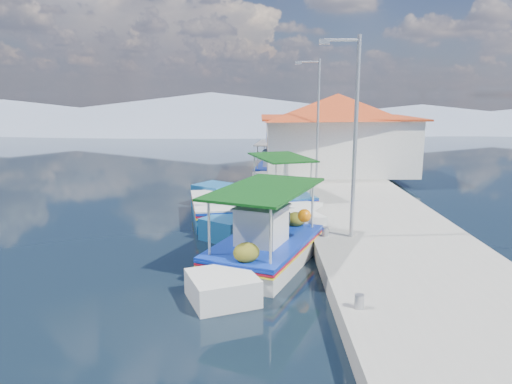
{
  "coord_description": "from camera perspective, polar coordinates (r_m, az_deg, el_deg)",
  "views": [
    {
      "loc": [
        1.73,
        -11.95,
        4.81
      ],
      "look_at": [
        1.63,
        4.92,
        1.3
      ],
      "focal_mm": 32.8,
      "sensor_mm": 36.0,
      "label": 1
    }
  ],
  "objects": [
    {
      "name": "bollards",
      "position": [
        17.81,
        7.02,
        -1.84
      ],
      "size": [
        0.2,
        17.2,
        0.3
      ],
      "color": "#A5A8AD",
      "rests_on": "quay"
    },
    {
      "name": "mountain_ridge",
      "position": [
        68.17,
        4.47,
        9.38
      ],
      "size": [
        171.4,
        96.0,
        5.5
      ],
      "color": "gray",
      "rests_on": "ground"
    },
    {
      "name": "caique_green_canopy",
      "position": [
        20.52,
        3.11,
        -0.77
      ],
      "size": [
        3.22,
        6.3,
        2.47
      ],
      "rotation": [
        0.0,
        0.0,
        -0.3
      ],
      "color": "silver",
      "rests_on": "ground"
    },
    {
      "name": "main_caique",
      "position": [
        13.65,
        1.04,
        -6.73
      ],
      "size": [
        4.12,
        7.01,
        2.51
      ],
      "rotation": [
        0.0,
        0.0,
        0.4
      ],
      "color": "silver",
      "rests_on": "ground"
    },
    {
      "name": "caique_far",
      "position": [
        28.34,
        2.05,
        2.82
      ],
      "size": [
        2.44,
        6.34,
        2.24
      ],
      "rotation": [
        0.0,
        0.0,
        0.14
      ],
      "color": "silver",
      "rests_on": "ground"
    },
    {
      "name": "lamp_post_near",
      "position": [
        14.25,
        11.7,
        7.66
      ],
      "size": [
        1.21,
        0.14,
        6.0
      ],
      "color": "#A5A8AD",
      "rests_on": "quay"
    },
    {
      "name": "quay",
      "position": [
        18.98,
        13.05,
        -2.46
      ],
      "size": [
        5.0,
        44.0,
        0.5
      ],
      "primitive_type": "cube",
      "color": "#9A9890",
      "rests_on": "ground"
    },
    {
      "name": "ground",
      "position": [
        12.99,
        -7.44,
        -10.07
      ],
      "size": [
        160.0,
        160.0,
        0.0
      ],
      "primitive_type": "plane",
      "color": "black",
      "rests_on": "ground"
    },
    {
      "name": "lamp_post_far",
      "position": [
        23.13,
        7.35,
        9.28
      ],
      "size": [
        1.21,
        0.14,
        6.0
      ],
      "color": "#A5A8AD",
      "rests_on": "quay"
    },
    {
      "name": "harbor_building",
      "position": [
        27.39,
        9.82,
        7.32
      ],
      "size": [
        10.49,
        10.49,
        4.4
      ],
      "color": "white",
      "rests_on": "quay"
    },
    {
      "name": "caique_blue_hull",
      "position": [
        18.43,
        -4.36,
        -2.33
      ],
      "size": [
        2.88,
        6.87,
        1.24
      ],
      "rotation": [
        0.0,
        0.0,
        -0.18
      ],
      "color": "#165289",
      "rests_on": "ground"
    }
  ]
}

